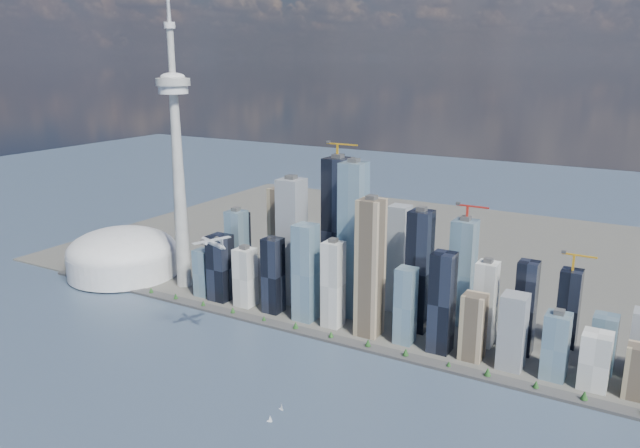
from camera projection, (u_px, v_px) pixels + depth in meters
The scene contains 10 objects.
ground at pixel (200, 418), 702.20m from camera, with size 4000.00×4000.00×0.00m, color #34465C.
seawall at pixel (313, 334), 910.94m from camera, with size 1100.00×22.00×4.00m, color #383838.
land at pixel (424, 254), 1287.72m from camera, with size 1400.00×900.00×3.00m, color #4C4C47.
shoreline_trees at pixel (313, 330), 909.19m from camera, with size 960.53×7.20×8.80m.
skyscraper_cluster at pixel (376, 272), 934.38m from camera, with size 736.00×142.00×262.22m.
needle_tower at pixel (177, 155), 1045.94m from camera, with size 56.00×56.00×550.50m.
dome_stadium at pixel (123, 255), 1155.69m from camera, with size 200.00×200.00×86.00m.
airplane at pixel (213, 243), 797.35m from camera, with size 58.63×52.52×14.82m.
sailboat_west at pixel (270, 420), 693.71m from camera, with size 6.29×3.13×8.75m.
sailboat_east at pixel (281, 408), 717.25m from camera, with size 6.70×3.72×9.43m.
Camera 1 is at (428.20, -471.45, 391.89)m, focal length 35.00 mm.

